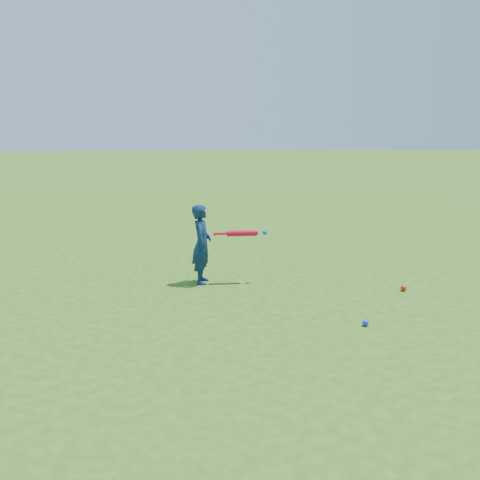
{
  "coord_description": "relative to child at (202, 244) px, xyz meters",
  "views": [
    {
      "loc": [
        0.44,
        -6.43,
        2.01
      ],
      "look_at": [
        0.85,
        0.37,
        0.56
      ],
      "focal_mm": 40.0,
      "sensor_mm": 36.0,
      "label": 1
    }
  ],
  "objects": [
    {
      "name": "ground",
      "position": [
        -0.35,
        -0.35,
        -0.52
      ],
      "size": [
        80.0,
        80.0,
        0.0
      ],
      "primitive_type": "plane",
      "color": "#2E5E16",
      "rests_on": "ground"
    },
    {
      "name": "child",
      "position": [
        0.0,
        0.0,
        0.0
      ],
      "size": [
        0.28,
        0.4,
        1.04
      ],
      "primitive_type": "imported",
      "rotation": [
        0.0,
        0.0,
        1.48
      ],
      "color": "#0F2147",
      "rests_on": "ground"
    },
    {
      "name": "ground_ball_red",
      "position": [
        2.52,
        -0.52,
        -0.48
      ],
      "size": [
        0.07,
        0.07,
        0.07
      ],
      "primitive_type": "sphere",
      "color": "red",
      "rests_on": "ground"
    },
    {
      "name": "ground_ball_blue",
      "position": [
        1.69,
        -1.67,
        -0.48
      ],
      "size": [
        0.07,
        0.07,
        0.07
      ],
      "primitive_type": "sphere",
      "color": "#0C35DA",
      "rests_on": "ground"
    },
    {
      "name": "bat_swing",
      "position": [
        0.54,
        -0.02,
        0.14
      ],
      "size": [
        0.7,
        0.1,
        0.08
      ],
      "rotation": [
        0.0,
        0.0,
        0.05
      ],
      "color": "red",
      "rests_on": "ground"
    }
  ]
}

